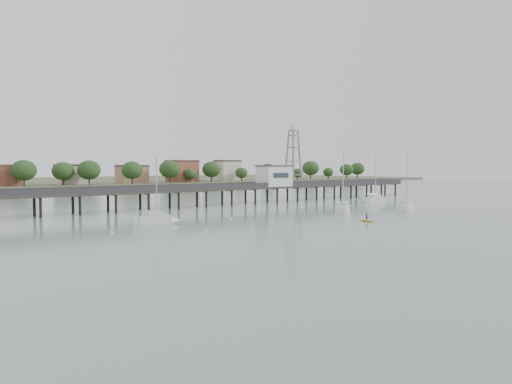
% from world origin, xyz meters
% --- Properties ---
extents(ground_plane, '(500.00, 500.00, 0.00)m').
position_xyz_m(ground_plane, '(0.00, 0.00, 0.00)').
color(ground_plane, slate).
rests_on(ground_plane, ground).
extents(pier, '(150.00, 5.00, 5.50)m').
position_xyz_m(pier, '(0.00, 60.00, 3.79)').
color(pier, '#2D2823').
rests_on(pier, ground).
extents(pier_building, '(8.40, 5.40, 5.30)m').
position_xyz_m(pier_building, '(25.00, 60.00, 6.67)').
color(pier_building, silver).
rests_on(pier_building, ground).
extents(lattice_tower, '(3.20, 3.20, 15.50)m').
position_xyz_m(lattice_tower, '(31.50, 60.00, 11.10)').
color(lattice_tower, slate).
rests_on(lattice_tower, ground).
extents(sailboat_c, '(7.50, 5.80, 12.42)m').
position_xyz_m(sailboat_c, '(18.66, 31.97, 0.65)').
color(sailboat_c, silver).
rests_on(sailboat_c, ground).
extents(sailboat_e, '(8.23, 2.98, 13.35)m').
position_xyz_m(sailboat_e, '(44.68, 43.29, 0.64)').
color(sailboat_e, silver).
rests_on(sailboat_e, ground).
extents(sailboat_d, '(8.12, 4.88, 12.96)m').
position_xyz_m(sailboat_d, '(32.14, 26.40, 0.64)').
color(sailboat_d, silver).
rests_on(sailboat_d, ground).
extents(sailboat_b, '(7.01, 3.60, 11.28)m').
position_xyz_m(sailboat_b, '(-19.73, 36.01, 0.65)').
color(sailboat_b, silver).
rests_on(sailboat_b, ground).
extents(yellow_dinghy, '(1.69, 0.78, 2.28)m').
position_xyz_m(yellow_dinghy, '(8.04, 17.91, 0.00)').
color(yellow_dinghy, yellow).
rests_on(yellow_dinghy, ground).
extents(dinghy_occupant, '(0.58, 1.21, 0.28)m').
position_xyz_m(dinghy_occupant, '(8.04, 17.91, 0.00)').
color(dinghy_occupant, black).
rests_on(dinghy_occupant, ground).
extents(mooring_buoys, '(78.92, 20.14, 0.39)m').
position_xyz_m(mooring_buoys, '(5.62, 27.94, 0.08)').
color(mooring_buoys, '#F7F6C0').
rests_on(mooring_buoys, ground).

